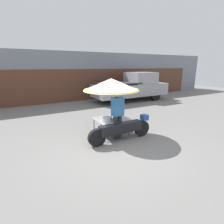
{
  "coord_description": "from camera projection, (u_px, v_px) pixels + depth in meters",
  "views": [
    {
      "loc": [
        -2.38,
        -4.12,
        2.37
      ],
      "look_at": [
        0.46,
        0.95,
        0.83
      ],
      "focal_mm": 28.0,
      "sensor_mm": 36.0,
      "label": 1
    }
  ],
  "objects": [
    {
      "name": "vendor_person",
      "position": [
        118.0,
        112.0,
        5.68
      ],
      "size": [
        0.38,
        0.22,
        1.62
      ],
      "color": "#2D2D33",
      "rests_on": "ground"
    },
    {
      "name": "ground_plane",
      "position": [
        114.0,
        148.0,
        5.21
      ],
      "size": [
        36.0,
        36.0,
        0.0
      ],
      "primitive_type": "plane",
      "color": "slate"
    },
    {
      "name": "vendor_motorcycle_cart",
      "position": [
        112.0,
        92.0,
        5.82
      ],
      "size": [
        2.25,
        1.88,
        1.97
      ],
      "color": "black",
      "rests_on": "ground"
    },
    {
      "name": "shopfront_building",
      "position": [
        52.0,
        77.0,
        12.02
      ],
      "size": [
        28.0,
        2.06,
        3.31
      ],
      "color": "gray",
      "rests_on": "ground"
    },
    {
      "name": "pickup_truck",
      "position": [
        132.0,
        87.0,
        12.14
      ],
      "size": [
        5.28,
        1.91,
        1.94
      ],
      "color": "black",
      "rests_on": "ground"
    }
  ]
}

